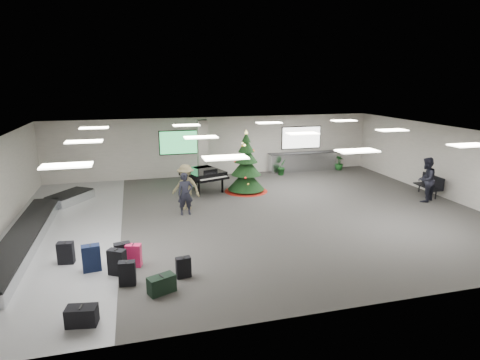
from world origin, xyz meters
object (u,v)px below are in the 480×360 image
object	(u,v)px
service_counter	(302,162)
traveler_bench	(426,180)
grand_piano	(203,174)
traveler_a	(185,194)
potted_plant_right	(339,163)
christmas_tree	(246,171)
potted_plant_left	(282,167)
traveler_b	(186,187)
pink_suitcase	(134,255)
baggage_carousel	(35,228)
bench	(430,184)

from	to	relation	value
service_counter	traveler_bench	xyz separation A→B (m)	(2.73, -6.91, 0.43)
grand_piano	traveler_a	bearing A→B (deg)	-131.56
grand_piano	potted_plant_right	world-z (taller)	grand_piano
traveler_bench	traveler_a	bearing A→B (deg)	-35.90
service_counter	potted_plant_right	xyz separation A→B (m)	(2.19, -0.32, -0.13)
christmas_tree	potted_plant_left	distance (m)	3.92
traveler_b	potted_plant_right	bearing A→B (deg)	61.78
traveler_a	traveler_b	bearing A→B (deg)	75.31
grand_piano	potted_plant_left	bearing A→B (deg)	4.86
pink_suitcase	christmas_tree	bearing A→B (deg)	67.83
service_counter	christmas_tree	xyz separation A→B (m)	(-4.34, -3.35, 0.46)
baggage_carousel	traveler_b	bearing A→B (deg)	14.31
baggage_carousel	traveler_a	size ratio (longest dim) A/B	5.79
potted_plant_left	potted_plant_right	xyz separation A→B (m)	(3.72, 0.36, -0.04)
grand_piano	potted_plant_right	xyz separation A→B (m)	(8.49, 2.53, -0.42)
baggage_carousel	traveler_b	xyz separation A→B (m)	(5.40, 1.38, 0.73)
service_counter	traveler_a	size ratio (longest dim) A/B	2.42
potted_plant_right	christmas_tree	bearing A→B (deg)	-155.12
pink_suitcase	grand_piano	size ratio (longest dim) A/B	0.27
baggage_carousel	traveler_a	world-z (taller)	traveler_a
service_counter	potted_plant_right	size ratio (longest dim) A/B	4.81
bench	baggage_carousel	bearing A→B (deg)	-174.11
bench	traveler_b	world-z (taller)	traveler_b
service_counter	traveler_bench	world-z (taller)	traveler_bench
grand_piano	service_counter	bearing A→B (deg)	4.72
pink_suitcase	christmas_tree	distance (m)	8.57
service_counter	pink_suitcase	xyz separation A→B (m)	(-9.57, -10.11, -0.22)
potted_plant_right	grand_piano	bearing A→B (deg)	-163.42
baggage_carousel	potted_plant_right	distance (m)	16.35
baggage_carousel	christmas_tree	bearing A→B (deg)	21.70
christmas_tree	bench	xyz separation A→B (m)	(7.94, -2.83, -0.47)
service_counter	grand_piano	xyz separation A→B (m)	(-6.29, -2.85, 0.30)
grand_piano	traveler_a	distance (m)	3.37
service_counter	grand_piano	size ratio (longest dim) A/B	1.63
service_counter	christmas_tree	bearing A→B (deg)	-142.34
baggage_carousel	potted_plant_left	size ratio (longest dim) A/B	10.53
service_counter	potted_plant_left	distance (m)	1.67
traveler_bench	service_counter	bearing A→B (deg)	-99.11
baggage_carousel	bench	world-z (taller)	bench
service_counter	potted_plant_right	bearing A→B (deg)	-8.30
christmas_tree	grand_piano	world-z (taller)	christmas_tree
grand_piano	traveler_b	world-z (taller)	traveler_b
christmas_tree	bench	distance (m)	8.44
service_counter	traveler_bench	bearing A→B (deg)	-68.42
baggage_carousel	traveler_bench	distance (m)	15.59
potted_plant_left	baggage_carousel	bearing A→B (deg)	-151.84
baggage_carousel	grand_piano	bearing A→B (deg)	30.69
pink_suitcase	potted_plant_right	world-z (taller)	potted_plant_right
pink_suitcase	traveler_bench	size ratio (longest dim) A/B	0.35
bench	traveler_a	size ratio (longest dim) A/B	0.91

